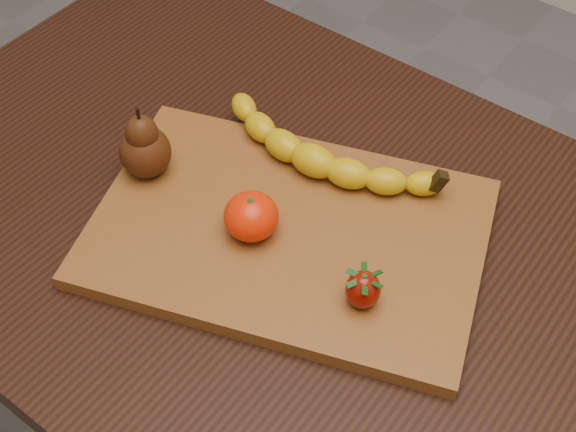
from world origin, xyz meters
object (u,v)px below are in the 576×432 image
Objects in this scene: pear at (143,141)px; mandarin at (251,216)px; cutting_board at (288,233)px; table at (259,259)px.

pear reaches higher than mandarin.
pear is (-0.19, -0.03, 0.06)m from cutting_board.
pear is at bearing -179.96° from mandarin.
pear is at bearing -162.63° from table.
table is 15.83× the size of mandarin.
pear is at bearing 169.65° from cutting_board.
cutting_board is at bearing -11.93° from table.
pear is 0.17m from mandarin.
table is at bearing 123.46° from mandarin.
mandarin is (0.16, 0.00, -0.02)m from pear.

